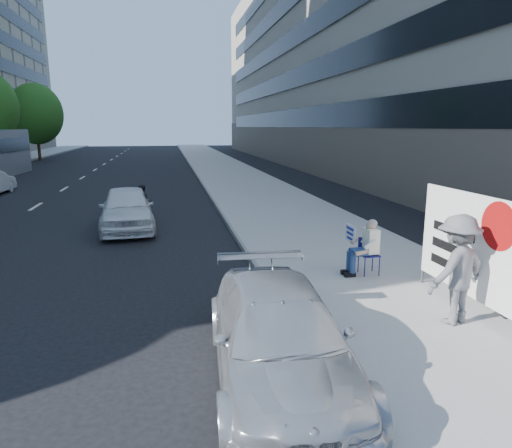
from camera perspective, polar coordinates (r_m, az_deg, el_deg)
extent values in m
plane|color=black|center=(8.50, -5.85, -12.51)|extent=(160.00, 160.00, 0.00)
cube|color=#9F9C95|center=(28.30, -1.53, 5.09)|extent=(5.00, 120.00, 0.15)
cube|color=#9C9486|center=(43.92, 13.63, 20.26)|extent=(14.00, 70.00, 20.00)
cylinder|color=#382616|center=(53.37, -25.50, 8.57)|extent=(0.30, 0.30, 2.62)
ellipsoid|color=#255416|center=(53.34, -25.84, 12.28)|extent=(5.40, 5.40, 6.21)
cylinder|color=navy|center=(10.74, 13.43, -5.32)|extent=(0.02, 0.02, 0.45)
cylinder|color=navy|center=(10.89, 15.16, -5.17)|extent=(0.02, 0.02, 0.45)
cylinder|color=navy|center=(11.06, 12.66, -4.78)|extent=(0.02, 0.02, 0.45)
cylinder|color=navy|center=(11.20, 14.35, -4.64)|extent=(0.02, 0.02, 0.45)
cube|color=navy|center=(10.91, 13.96, -3.77)|extent=(0.40, 0.40, 0.03)
cube|color=navy|center=(11.02, 13.60, -2.58)|extent=(0.40, 0.02, 0.40)
cylinder|color=navy|center=(10.71, 13.14, -3.55)|extent=(0.44, 0.17, 0.17)
cylinder|color=navy|center=(10.68, 12.00, -4.82)|extent=(0.14, 0.14, 0.46)
cube|color=black|center=(10.74, 11.64, -6.22)|extent=(0.26, 0.11, 0.10)
cylinder|color=navy|center=(10.88, 12.71, -3.28)|extent=(0.44, 0.17, 0.17)
cylinder|color=navy|center=(10.86, 11.59, -4.52)|extent=(0.14, 0.14, 0.46)
cube|color=black|center=(10.92, 11.24, -5.90)|extent=(0.26, 0.11, 0.10)
cube|color=white|center=(10.83, 14.15, -2.00)|extent=(0.26, 0.42, 0.56)
sphere|color=tan|center=(10.75, 14.25, -0.09)|extent=(0.23, 0.23, 0.23)
ellipsoid|color=gray|center=(10.75, 14.36, 0.07)|extent=(0.22, 0.24, 0.19)
ellipsoid|color=gray|center=(10.73, 13.85, -0.47)|extent=(0.10, 0.14, 0.13)
cylinder|color=white|center=(10.57, 14.10, -2.51)|extent=(0.30, 0.10, 0.25)
cylinder|color=tan|center=(10.54, 13.06, -3.52)|extent=(0.29, 0.09, 0.14)
cylinder|color=white|center=(11.02, 13.26, -1.60)|extent=(0.26, 0.20, 0.32)
cylinder|color=tan|center=(11.12, 12.33, -1.97)|extent=(0.30, 0.21, 0.18)
cube|color=white|center=(11.20, 11.73, -1.16)|extent=(0.03, 0.55, 0.40)
imported|color=slate|center=(8.62, 23.81, -5.22)|extent=(1.42, 1.09, 1.93)
cylinder|color=#4C4C4C|center=(10.52, 20.43, -1.19)|extent=(0.06, 0.06, 2.20)
cube|color=white|center=(9.27, 25.17, -2.36)|extent=(0.04, 3.00, 1.90)
cylinder|color=#A50C0C|center=(8.61, 28.04, -0.25)|extent=(0.01, 0.84, 0.84)
cube|color=black|center=(9.62, 23.40, -0.79)|extent=(0.01, 1.30, 0.18)
cube|color=black|center=(9.70, 23.23, -2.81)|extent=(0.01, 1.30, 0.18)
cube|color=black|center=(9.79, 23.06, -4.79)|extent=(0.01, 1.30, 0.18)
imported|color=#B0B3B8|center=(6.54, 2.91, -13.92)|extent=(2.20, 4.69, 1.32)
imported|color=white|center=(16.41, -15.83, 1.88)|extent=(2.09, 4.51, 1.49)
cylinder|color=black|center=(16.92, -13.91, 0.81)|extent=(0.18, 0.65, 0.64)
cylinder|color=black|center=(18.29, -13.71, 1.65)|extent=(0.18, 0.65, 0.64)
cube|color=black|center=(17.56, -13.85, 1.98)|extent=(0.37, 1.22, 0.35)
imported|color=black|center=(17.44, -13.89, 2.45)|extent=(0.74, 0.61, 1.42)
cube|color=black|center=(35.91, -29.37, 8.46)|extent=(0.66, 11.49, 1.00)
cylinder|color=black|center=(39.35, -27.59, 6.33)|extent=(0.30, 1.01, 1.00)
cylinder|color=black|center=(40.78, -27.00, 6.54)|extent=(0.30, 1.01, 1.00)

